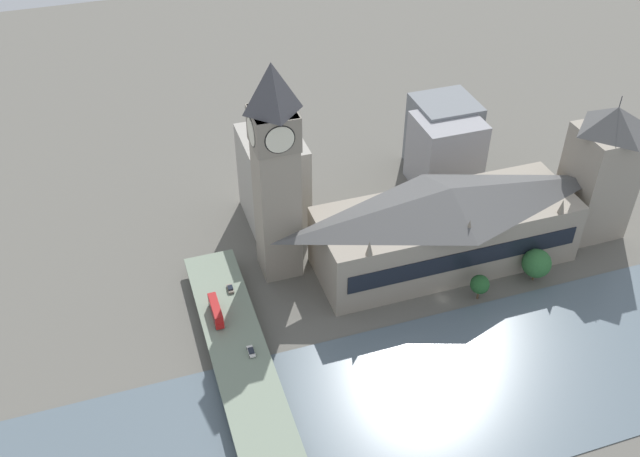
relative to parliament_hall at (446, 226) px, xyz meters
name	(u,v)px	position (x,y,z in m)	size (l,w,h in m)	color
ground_plane	(443,299)	(-17.55, 8.00, -14.73)	(600.00, 600.00, 0.00)	#605E56
river_water	(496,379)	(-52.18, 8.00, -14.58)	(57.26, 360.00, 0.30)	slate
parliament_hall	(446,226)	(0.00, 0.00, 0.00)	(29.56, 86.36, 29.68)	gray
clock_tower	(275,168)	(13.40, 53.47, 25.51)	(13.81, 13.81, 74.58)	gray
victoria_tower	(600,171)	(0.06, -56.83, 9.69)	(19.30, 19.30, 52.84)	gray
road_bridge	(264,433)	(-52.18, 75.96, -10.14)	(146.52, 16.38, 5.64)	#5D6A59
double_decker_bus_mid	(216,310)	(-8.47, 79.26, -6.39)	(11.68, 2.62, 4.92)	red
car_northbound_mid	(230,288)	(1.68, 72.75, -8.40)	(3.87, 1.79, 1.41)	slate
car_northbound_tail	(251,351)	(-25.67, 72.80, -8.45)	(4.37, 1.76, 1.25)	silver
city_block_west	(442,135)	(52.76, -24.26, 0.01)	(22.04, 22.83, 29.47)	slate
city_block_center	(445,152)	(41.96, -20.35, -0.62)	(21.39, 23.78, 28.22)	#939399
city_block_east	(273,180)	(40.63, 47.72, 2.17)	(27.18, 20.24, 33.80)	#A39E93
tree_embankment_near	(480,284)	(-20.86, -2.57, -8.65)	(6.17, 6.17, 9.20)	brown
tree_embankment_mid	(537,263)	(-18.64, -24.21, -7.58)	(9.53, 9.53, 11.92)	brown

